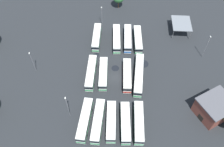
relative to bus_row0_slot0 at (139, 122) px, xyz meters
name	(u,v)px	position (x,y,z in m)	size (l,w,h in m)	color
ground_plane	(115,78)	(17.40, 4.75, -1.82)	(113.01, 113.01, 0.00)	black
bus_row0_slot0	(139,122)	(0.00, 0.00, 0.00)	(12.37, 4.28, 3.45)	silver
bus_row0_slot1	(125,123)	(0.29, 3.69, 0.00)	(11.97, 3.76, 3.45)	silver
bus_row0_slot2	(111,121)	(1.07, 7.56, 0.00)	(11.86, 3.94, 3.45)	silver
bus_row0_slot3	(98,121)	(1.60, 11.21, 0.00)	(12.94, 5.07, 3.45)	silver
bus_row0_slot4	(85,120)	(2.34, 14.80, 0.00)	(12.93, 5.34, 3.45)	silver
bus_row1_slot0	(139,75)	(16.45, -2.84, 0.00)	(15.85, 5.85, 3.45)	silver
bus_row1_slot1	(127,75)	(16.60, 0.90, 0.00)	(12.10, 4.08, 3.45)	silver
bus_row1_slot3	(103,74)	(18.08, 8.39, 0.00)	(11.86, 3.89, 3.45)	silver
bus_row1_slot4	(91,73)	(18.86, 12.24, 0.00)	(13.03, 4.58, 3.45)	silver
bus_row2_slot0	(138,39)	(32.32, -5.25, 0.00)	(12.11, 3.81, 3.45)	silver
bus_row2_slot1	(128,38)	(33.22, -1.69, 0.00)	(12.36, 4.18, 3.45)	silver
bus_row2_slot2	(117,39)	(33.50, 2.32, 0.00)	(12.63, 3.81, 3.45)	silver
bus_row2_slot4	(97,37)	(34.96, 9.41, 0.00)	(12.32, 4.35, 3.45)	silver
depot_building	(214,108)	(1.66, -21.91, 1.23)	(11.27, 11.88, 6.06)	brown
maintenance_shelter	(182,23)	(36.87, -22.23, 2.09)	(9.70, 8.20, 4.11)	slate
lamp_post_far_corner	(206,46)	(23.37, -26.50, 3.43)	(0.56, 0.28, 9.67)	slate
lamp_post_near_entrance	(68,106)	(5.20, 19.18, 3.36)	(0.56, 0.28, 9.53)	slate
lamp_post_mid_lot	(102,16)	(43.47, 6.79, 2.80)	(0.56, 0.28, 8.42)	slate
lamp_post_by_building	(33,61)	(23.03, 30.47, 2.95)	(0.56, 0.28, 8.71)	slate
puddle_near_shelter	(115,68)	(21.36, 4.14, -1.82)	(2.57, 2.57, 0.01)	black
puddle_back_corner	(97,55)	(28.07, 9.99, -1.82)	(1.99, 1.99, 0.01)	black
puddle_between_rows	(143,64)	(22.27, -5.66, -1.82)	(3.45, 3.45, 0.01)	black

